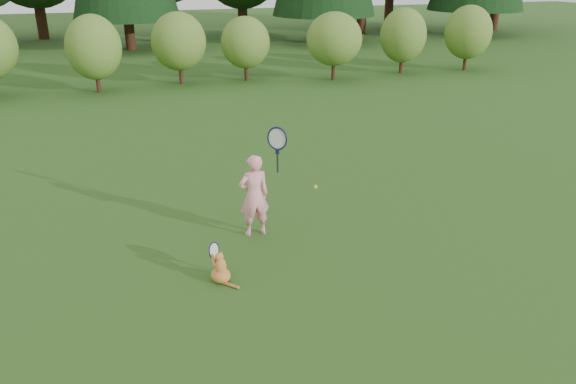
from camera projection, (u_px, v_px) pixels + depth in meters
name	position (u px, v px, depth m)	size (l,w,h in m)	color
ground	(292.00, 255.00, 8.52)	(100.00, 100.00, 0.00)	#294C15
shrub_row	(173.00, 48.00, 19.44)	(28.00, 3.00, 2.80)	#507324
child	(255.00, 194.00, 8.92)	(0.74, 0.46, 2.04)	pink
cat	(220.00, 266.00, 7.75)	(0.40, 0.64, 0.61)	#BE7B24
tennis_ball	(315.00, 187.00, 9.30)	(0.07, 0.07, 0.07)	#A9C617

